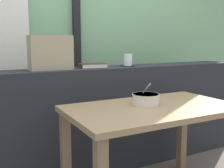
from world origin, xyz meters
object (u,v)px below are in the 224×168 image
Objects in this scene: coaster_square at (128,66)px; closed_book at (92,66)px; throw_pillow at (51,53)px; soup_bowl at (146,99)px; breakfast_table at (153,122)px; juice_glass at (128,60)px.

closed_book reaches higher than coaster_square.
soup_bowl is at bearing -49.22° from throw_pillow.
coaster_square reaches higher than soup_bowl.
juice_glass reaches higher than breakfast_table.
throw_pillow is at bearing 178.74° from coaster_square.
closed_book is at bearing 103.65° from soup_bowl.
coaster_square is at bearing 71.12° from soup_bowl.
soup_bowl is (0.14, -0.57, -0.19)m from closed_book.
throw_pillow reaches higher than juice_glass.
juice_glass is 0.62m from soup_bowl.
breakfast_table is at bearing -105.88° from coaster_square.
juice_glass is at bearing 71.12° from soup_bowl.
breakfast_table is 11.30× the size of coaster_square.
coaster_square is 0.54× the size of soup_bowl.
breakfast_table is at bearing -105.88° from juice_glass.
throw_pillow reaches higher than coaster_square.
juice_glass is 0.32× the size of throw_pillow.
juice_glass is (0.00, 0.00, 0.05)m from coaster_square.
soup_bowl is at bearing -108.88° from coaster_square.
coaster_square is at bearing 0.00° from juice_glass.
breakfast_table is at bearing -78.97° from soup_bowl.
closed_book is (-0.15, 0.64, 0.33)m from breakfast_table.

